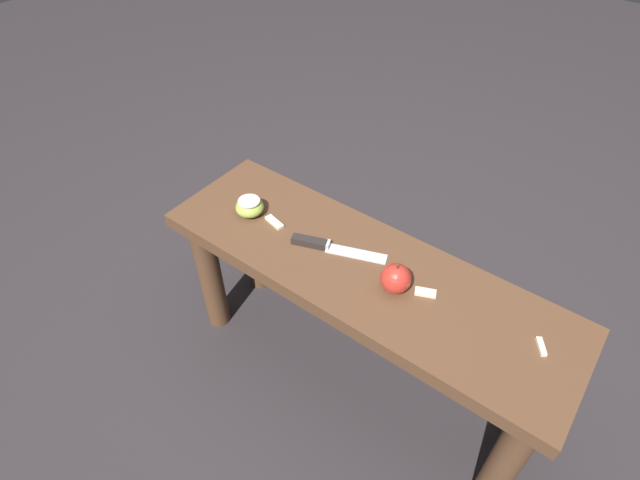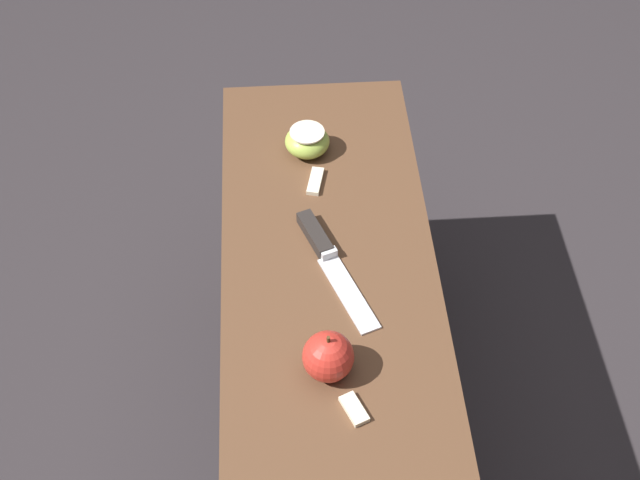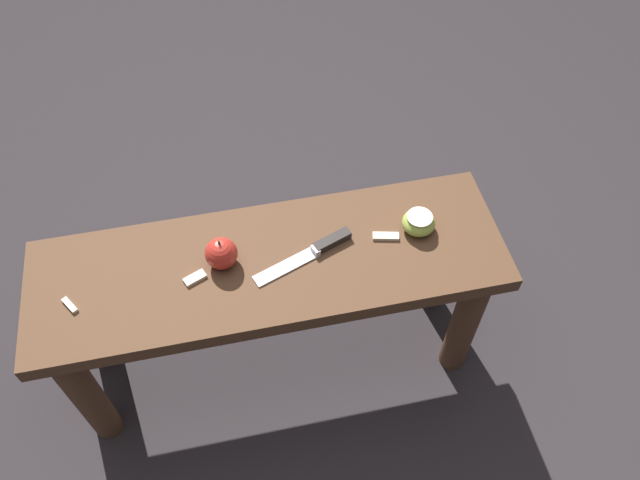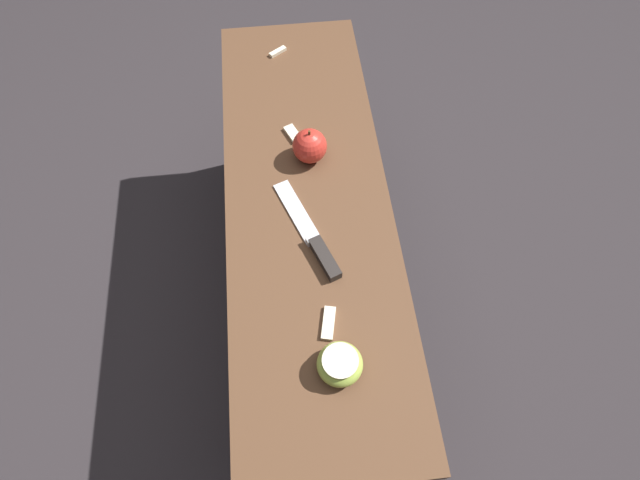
{
  "view_description": "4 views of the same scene",
  "coord_description": "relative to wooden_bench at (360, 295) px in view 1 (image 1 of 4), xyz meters",
  "views": [
    {
      "loc": [
        0.42,
        -0.72,
        1.35
      ],
      "look_at": [
        -0.12,
        -0.01,
        0.5
      ],
      "focal_mm": 28.0,
      "sensor_mm": 36.0,
      "label": 1
    },
    {
      "loc": [
        0.78,
        -0.07,
        1.51
      ],
      "look_at": [
        -0.12,
        -0.01,
        0.5
      ],
      "focal_mm": 50.0,
      "sensor_mm": 36.0,
      "label": 2
    },
    {
      "loc": [
        0.05,
        0.8,
        1.6
      ],
      "look_at": [
        -0.12,
        -0.01,
        0.5
      ],
      "focal_mm": 35.0,
      "sensor_mm": 36.0,
      "label": 3
    },
    {
      "loc": [
        -0.57,
        0.04,
        1.3
      ],
      "look_at": [
        -0.12,
        -0.01,
        0.5
      ],
      "focal_mm": 28.0,
      "sensor_mm": 36.0,
      "label": 4
    }
  ],
  "objects": [
    {
      "name": "apple_whole",
      "position": [
        0.1,
        -0.02,
        0.14
      ],
      "size": [
        0.07,
        0.07,
        0.08
      ],
      "color": "red",
      "rests_on": "wooden_bench"
    },
    {
      "name": "apple_slice_near_bowl",
      "position": [
        0.43,
        0.03,
        0.11
      ],
      "size": [
        0.04,
        0.04,
        0.01
      ],
      "color": "beige",
      "rests_on": "wooden_bench"
    },
    {
      "name": "apple_slice_center",
      "position": [
        -0.27,
        -0.01,
        0.11
      ],
      "size": [
        0.06,
        0.03,
        0.01
      ],
      "color": "beige",
      "rests_on": "wooden_bench"
    },
    {
      "name": "wooden_bench",
      "position": [
        0.0,
        0.0,
        0.0
      ],
      "size": [
        1.06,
        0.33,
        0.47
      ],
      "color": "brown",
      "rests_on": "ground_plane"
    },
    {
      "name": "apple_cut",
      "position": [
        -0.35,
        -0.02,
        0.13
      ],
      "size": [
        0.08,
        0.08,
        0.04
      ],
      "color": "#9EB747",
      "rests_on": "wooden_bench"
    },
    {
      "name": "apple_slice_near_knife",
      "position": [
        0.16,
        0.01,
        0.11
      ],
      "size": [
        0.05,
        0.04,
        0.01
      ],
      "color": "beige",
      "rests_on": "wooden_bench"
    },
    {
      "name": "knife",
      "position": [
        -0.11,
        -0.0,
        0.12
      ],
      "size": [
        0.24,
        0.11,
        0.02
      ],
      "rotation": [
        0.0,
        0.0,
        0.36
      ],
      "color": "silver",
      "rests_on": "wooden_bench"
    },
    {
      "name": "ground_plane",
      "position": [
        0.0,
        0.0,
        -0.36
      ],
      "size": [
        8.0,
        8.0,
        0.0
      ],
      "primitive_type": "plane",
      "color": "#2D282B"
    }
  ]
}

